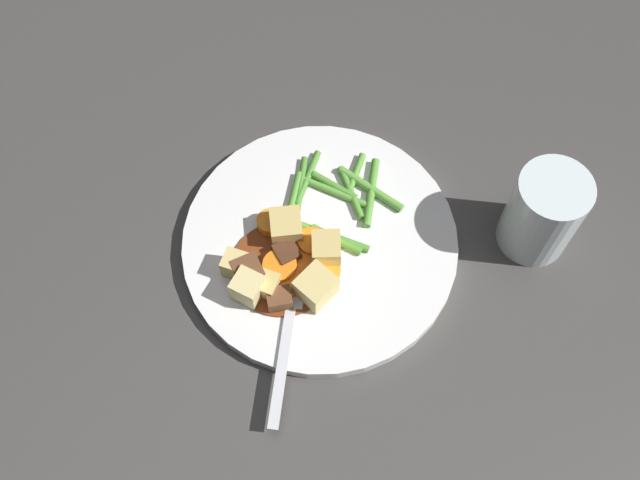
% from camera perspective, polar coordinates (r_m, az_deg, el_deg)
% --- Properties ---
extents(ground_plane, '(3.00, 3.00, 0.00)m').
position_cam_1_polar(ground_plane, '(0.76, 0.00, -0.47)').
color(ground_plane, '#423F3D').
extents(dinner_plate, '(0.28, 0.28, 0.01)m').
position_cam_1_polar(dinner_plate, '(0.75, 0.00, -0.24)').
color(dinner_plate, white).
rests_on(dinner_plate, ground_plane).
extents(stew_sauce, '(0.10, 0.10, 0.00)m').
position_cam_1_polar(stew_sauce, '(0.73, -3.03, -1.97)').
color(stew_sauce, brown).
rests_on(stew_sauce, dinner_plate).
extents(carrot_slice_0, '(0.04, 0.04, 0.01)m').
position_cam_1_polar(carrot_slice_0, '(0.73, 0.41, -2.32)').
color(carrot_slice_0, orange).
rests_on(carrot_slice_0, dinner_plate).
extents(carrot_slice_1, '(0.04, 0.04, 0.01)m').
position_cam_1_polar(carrot_slice_1, '(0.73, -3.06, -2.10)').
color(carrot_slice_1, orange).
rests_on(carrot_slice_1, dinner_plate).
extents(carrot_slice_2, '(0.04, 0.04, 0.01)m').
position_cam_1_polar(carrot_slice_2, '(0.73, -1.12, -1.43)').
color(carrot_slice_2, orange).
rests_on(carrot_slice_2, dinner_plate).
extents(carrot_slice_3, '(0.05, 0.05, 0.01)m').
position_cam_1_polar(carrot_slice_3, '(0.72, -2.79, -3.24)').
color(carrot_slice_3, orange).
rests_on(carrot_slice_3, dinner_plate).
extents(carrot_slice_4, '(0.04, 0.04, 0.01)m').
position_cam_1_polar(carrot_slice_4, '(0.74, -0.41, -0.38)').
color(carrot_slice_4, orange).
rests_on(carrot_slice_4, dinner_plate).
extents(carrot_slice_5, '(0.03, 0.03, 0.01)m').
position_cam_1_polar(carrot_slice_5, '(0.74, -1.46, -0.04)').
color(carrot_slice_5, orange).
rests_on(carrot_slice_5, dinner_plate).
extents(carrot_slice_6, '(0.04, 0.04, 0.01)m').
position_cam_1_polar(carrot_slice_6, '(0.75, -3.83, 1.30)').
color(carrot_slice_6, orange).
rests_on(carrot_slice_6, dinner_plate).
extents(potato_chunk_0, '(0.04, 0.04, 0.03)m').
position_cam_1_polar(potato_chunk_0, '(0.71, -0.33, -3.59)').
color(potato_chunk_0, '#E5CC7A').
rests_on(potato_chunk_0, dinner_plate).
extents(potato_chunk_1, '(0.03, 0.04, 0.03)m').
position_cam_1_polar(potato_chunk_1, '(0.71, -5.64, -3.45)').
color(potato_chunk_1, '#EAD68C').
rests_on(potato_chunk_1, dinner_plate).
extents(potato_chunk_2, '(0.04, 0.04, 0.03)m').
position_cam_1_polar(potato_chunk_2, '(0.73, 0.47, -0.73)').
color(potato_chunk_2, '#DBBC6B').
rests_on(potato_chunk_2, dinner_plate).
extents(potato_chunk_3, '(0.03, 0.03, 0.02)m').
position_cam_1_polar(potato_chunk_3, '(0.72, -4.22, -3.39)').
color(potato_chunk_3, '#DBBC6B').
rests_on(potato_chunk_3, dinner_plate).
extents(potato_chunk_4, '(0.03, 0.03, 0.02)m').
position_cam_1_polar(potato_chunk_4, '(0.73, -6.45, -1.87)').
color(potato_chunk_4, '#E5CC7A').
rests_on(potato_chunk_4, dinner_plate).
extents(potato_chunk_5, '(0.04, 0.04, 0.03)m').
position_cam_1_polar(potato_chunk_5, '(0.74, -2.60, 0.98)').
color(potato_chunk_5, '#DBBC6B').
rests_on(potato_chunk_5, dinner_plate).
extents(meat_chunk_0, '(0.03, 0.03, 0.02)m').
position_cam_1_polar(meat_chunk_0, '(0.71, -3.11, -4.51)').
color(meat_chunk_0, brown).
rests_on(meat_chunk_0, dinner_plate).
extents(meat_chunk_1, '(0.03, 0.03, 0.03)m').
position_cam_1_polar(meat_chunk_1, '(0.72, -5.49, -2.49)').
color(meat_chunk_1, brown).
rests_on(meat_chunk_1, dinner_plate).
extents(meat_chunk_2, '(0.03, 0.03, 0.02)m').
position_cam_1_polar(meat_chunk_2, '(0.73, -2.54, -1.04)').
color(meat_chunk_2, '#4C2B19').
rests_on(meat_chunk_2, dinner_plate).
extents(green_bean_0, '(0.04, 0.07, 0.01)m').
position_cam_1_polar(green_bean_0, '(0.74, 0.88, 0.32)').
color(green_bean_0, '#599E38').
rests_on(green_bean_0, dinner_plate).
extents(green_bean_1, '(0.05, 0.05, 0.01)m').
position_cam_1_polar(green_bean_1, '(0.76, -2.07, 3.10)').
color(green_bean_1, '#599E38').
rests_on(green_bean_1, dinner_plate).
extents(green_bean_2, '(0.05, 0.03, 0.01)m').
position_cam_1_polar(green_bean_2, '(0.78, 2.69, 4.98)').
color(green_bean_2, '#599E38').
rests_on(green_bean_2, dinner_plate).
extents(green_bean_3, '(0.03, 0.06, 0.01)m').
position_cam_1_polar(green_bean_3, '(0.77, 2.36, 3.63)').
color(green_bean_3, '#599E38').
rests_on(green_bean_3, dinner_plate).
extents(green_bean_4, '(0.03, 0.08, 0.01)m').
position_cam_1_polar(green_bean_4, '(0.77, 3.88, 3.92)').
color(green_bean_4, '#66AD42').
rests_on(green_bean_4, dinner_plate).
extents(green_bean_5, '(0.06, 0.05, 0.01)m').
position_cam_1_polar(green_bean_5, '(0.77, -1.50, 3.98)').
color(green_bean_5, '#4C8E33').
rests_on(green_bean_5, dinner_plate).
extents(green_bean_6, '(0.06, 0.04, 0.01)m').
position_cam_1_polar(green_bean_6, '(0.78, -0.95, 4.76)').
color(green_bean_6, '#4C8E33').
rests_on(green_bean_6, dinner_plate).
extents(green_bean_7, '(0.06, 0.06, 0.01)m').
position_cam_1_polar(green_bean_7, '(0.77, 3.92, 3.62)').
color(green_bean_7, '#599E38').
rests_on(green_bean_7, dinner_plate).
extents(green_bean_8, '(0.04, 0.08, 0.01)m').
position_cam_1_polar(green_bean_8, '(0.77, 1.02, 3.72)').
color(green_bean_8, '#66AD42').
rests_on(green_bean_8, dinner_plate).
extents(green_bean_9, '(0.02, 0.05, 0.01)m').
position_cam_1_polar(green_bean_9, '(0.77, 1.09, 4.13)').
color(green_bean_9, '#599E38').
rests_on(green_bean_9, dinner_plate).
extents(green_bean_10, '(0.03, 0.06, 0.01)m').
position_cam_1_polar(green_bean_10, '(0.74, 1.26, 0.04)').
color(green_bean_10, '#599E38').
rests_on(green_bean_10, dinner_plate).
extents(fork, '(0.14, 0.13, 0.00)m').
position_cam_1_polar(fork, '(0.71, -2.48, -6.86)').
color(fork, silver).
rests_on(fork, dinner_plate).
extents(water_glass, '(0.07, 0.07, 0.10)m').
position_cam_1_polar(water_glass, '(0.75, 16.61, 1.99)').
color(water_glass, silver).
rests_on(water_glass, ground_plane).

